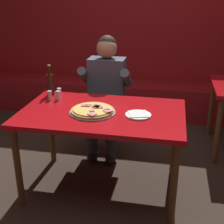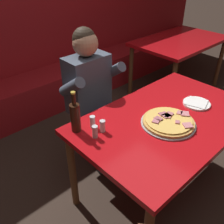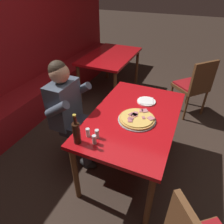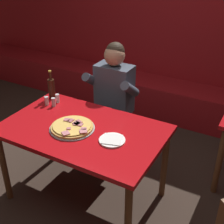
{
  "view_description": "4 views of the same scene",
  "coord_description": "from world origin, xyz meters",
  "px_view_note": "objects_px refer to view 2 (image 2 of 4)",
  "views": [
    {
      "loc": [
        0.55,
        -2.36,
        1.73
      ],
      "look_at": [
        0.06,
        0.12,
        0.71
      ],
      "focal_mm": 50.0,
      "sensor_mm": 36.0,
      "label": 1
    },
    {
      "loc": [
        -1.31,
        -0.82,
        1.78
      ],
      "look_at": [
        -0.23,
        0.35,
        0.74
      ],
      "focal_mm": 40.0,
      "sensor_mm": 36.0,
      "label": 2
    },
    {
      "loc": [
        -1.64,
        -0.47,
        1.97
      ],
      "look_at": [
        -0.15,
        0.18,
        0.85
      ],
      "focal_mm": 32.0,
      "sensor_mm": 36.0,
      "label": 3
    },
    {
      "loc": [
        1.3,
        -1.82,
        2.16
      ],
      "look_at": [
        0.14,
        0.25,
        0.84
      ],
      "focal_mm": 50.0,
      "sensor_mm": 36.0,
      "label": 4
    }
  ],
  "objects_px": {
    "beer_bottle": "(75,117)",
    "diner_seated_blue_shirt": "(94,95)",
    "plate_white_paper": "(197,103)",
    "main_dining_table": "(167,126)",
    "pizza": "(168,122)",
    "background_dining_table": "(180,46)",
    "shaker_oregano": "(103,127)",
    "shaker_black_pepper": "(95,132)",
    "shaker_parmesan": "(93,122)"
  },
  "relations": [
    {
      "from": "pizza",
      "to": "shaker_oregano",
      "type": "height_order",
      "value": "shaker_oregano"
    },
    {
      "from": "beer_bottle",
      "to": "shaker_parmesan",
      "type": "bearing_deg",
      "value": -24.1
    },
    {
      "from": "diner_seated_blue_shirt",
      "to": "background_dining_table",
      "type": "bearing_deg",
      "value": 9.85
    },
    {
      "from": "beer_bottle",
      "to": "shaker_oregano",
      "type": "height_order",
      "value": "beer_bottle"
    },
    {
      "from": "background_dining_table",
      "to": "pizza",
      "type": "bearing_deg",
      "value": -148.34
    },
    {
      "from": "pizza",
      "to": "background_dining_table",
      "type": "relative_size",
      "value": 0.29
    },
    {
      "from": "pizza",
      "to": "background_dining_table",
      "type": "xyz_separation_m",
      "value": [
        1.71,
        1.05,
        -0.11
      ]
    },
    {
      "from": "diner_seated_blue_shirt",
      "to": "shaker_black_pepper",
      "type": "bearing_deg",
      "value": -128.58
    },
    {
      "from": "plate_white_paper",
      "to": "beer_bottle",
      "type": "distance_m",
      "value": 0.97
    },
    {
      "from": "shaker_parmesan",
      "to": "shaker_oregano",
      "type": "distance_m",
      "value": 0.08
    },
    {
      "from": "diner_seated_blue_shirt",
      "to": "background_dining_table",
      "type": "xyz_separation_m",
      "value": [
        1.77,
        0.31,
        -0.03
      ]
    },
    {
      "from": "shaker_black_pepper",
      "to": "shaker_parmesan",
      "type": "distance_m",
      "value": 0.11
    },
    {
      "from": "main_dining_table",
      "to": "shaker_oregano",
      "type": "bearing_deg",
      "value": 156.89
    },
    {
      "from": "pizza",
      "to": "beer_bottle",
      "type": "xyz_separation_m",
      "value": [
        -0.51,
        0.38,
        0.09
      ]
    },
    {
      "from": "shaker_oregano",
      "to": "background_dining_table",
      "type": "relative_size",
      "value": 0.07
    },
    {
      "from": "background_dining_table",
      "to": "diner_seated_blue_shirt",
      "type": "bearing_deg",
      "value": -170.15
    },
    {
      "from": "beer_bottle",
      "to": "diner_seated_blue_shirt",
      "type": "xyz_separation_m",
      "value": [
        0.45,
        0.37,
        -0.17
      ]
    },
    {
      "from": "main_dining_table",
      "to": "diner_seated_blue_shirt",
      "type": "bearing_deg",
      "value": 100.14
    },
    {
      "from": "shaker_oregano",
      "to": "background_dining_table",
      "type": "xyz_separation_m",
      "value": [
        2.1,
        0.81,
        -0.13
      ]
    },
    {
      "from": "shaker_oregano",
      "to": "diner_seated_blue_shirt",
      "type": "height_order",
      "value": "diner_seated_blue_shirt"
    },
    {
      "from": "diner_seated_blue_shirt",
      "to": "pizza",
      "type": "bearing_deg",
      "value": -85.73
    },
    {
      "from": "main_dining_table",
      "to": "beer_bottle",
      "type": "xyz_separation_m",
      "value": [
        -0.58,
        0.32,
        0.19
      ]
    },
    {
      "from": "plate_white_paper",
      "to": "main_dining_table",
      "type": "bearing_deg",
      "value": 171.94
    },
    {
      "from": "plate_white_paper",
      "to": "shaker_oregano",
      "type": "bearing_deg",
      "value": 162.67
    },
    {
      "from": "background_dining_table",
      "to": "plate_white_paper",
      "type": "bearing_deg",
      "value": -141.85
    },
    {
      "from": "plate_white_paper",
      "to": "shaker_parmesan",
      "type": "height_order",
      "value": "shaker_parmesan"
    },
    {
      "from": "shaker_black_pepper",
      "to": "shaker_oregano",
      "type": "height_order",
      "value": "same"
    },
    {
      "from": "beer_bottle",
      "to": "background_dining_table",
      "type": "distance_m",
      "value": 2.33
    },
    {
      "from": "shaker_parmesan",
      "to": "shaker_oregano",
      "type": "relative_size",
      "value": 1.0
    },
    {
      "from": "main_dining_table",
      "to": "pizza",
      "type": "relative_size",
      "value": 3.59
    },
    {
      "from": "main_dining_table",
      "to": "background_dining_table",
      "type": "bearing_deg",
      "value": 31.43
    },
    {
      "from": "beer_bottle",
      "to": "shaker_oregano",
      "type": "relative_size",
      "value": 3.4
    },
    {
      "from": "beer_bottle",
      "to": "shaker_black_pepper",
      "type": "height_order",
      "value": "beer_bottle"
    },
    {
      "from": "pizza",
      "to": "diner_seated_blue_shirt",
      "type": "height_order",
      "value": "diner_seated_blue_shirt"
    },
    {
      "from": "beer_bottle",
      "to": "background_dining_table",
      "type": "relative_size",
      "value": 0.22
    },
    {
      "from": "main_dining_table",
      "to": "background_dining_table",
      "type": "height_order",
      "value": "same"
    },
    {
      "from": "diner_seated_blue_shirt",
      "to": "shaker_parmesan",
      "type": "bearing_deg",
      "value": -130.06
    },
    {
      "from": "plate_white_paper",
      "to": "shaker_black_pepper",
      "type": "relative_size",
      "value": 2.44
    },
    {
      "from": "shaker_black_pepper",
      "to": "shaker_parmesan",
      "type": "relative_size",
      "value": 1.0
    },
    {
      "from": "beer_bottle",
      "to": "main_dining_table",
      "type": "bearing_deg",
      "value": -29.27
    },
    {
      "from": "beer_bottle",
      "to": "diner_seated_blue_shirt",
      "type": "relative_size",
      "value": 0.23
    },
    {
      "from": "main_dining_table",
      "to": "plate_white_paper",
      "type": "height_order",
      "value": "plate_white_paper"
    },
    {
      "from": "pizza",
      "to": "diner_seated_blue_shirt",
      "type": "relative_size",
      "value": 0.3
    },
    {
      "from": "shaker_parmesan",
      "to": "pizza",
      "type": "bearing_deg",
      "value": -39.0
    },
    {
      "from": "diner_seated_blue_shirt",
      "to": "background_dining_table",
      "type": "height_order",
      "value": "diner_seated_blue_shirt"
    },
    {
      "from": "shaker_black_pepper",
      "to": "diner_seated_blue_shirt",
      "type": "xyz_separation_m",
      "value": [
        0.41,
        0.51,
        -0.1
      ]
    },
    {
      "from": "main_dining_table",
      "to": "pizza",
      "type": "distance_m",
      "value": 0.13
    },
    {
      "from": "main_dining_table",
      "to": "shaker_black_pepper",
      "type": "height_order",
      "value": "shaker_black_pepper"
    },
    {
      "from": "pizza",
      "to": "shaker_black_pepper",
      "type": "bearing_deg",
      "value": 153.18
    },
    {
      "from": "pizza",
      "to": "background_dining_table",
      "type": "height_order",
      "value": "pizza"
    }
  ]
}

